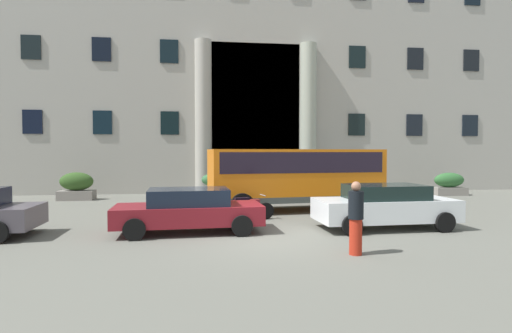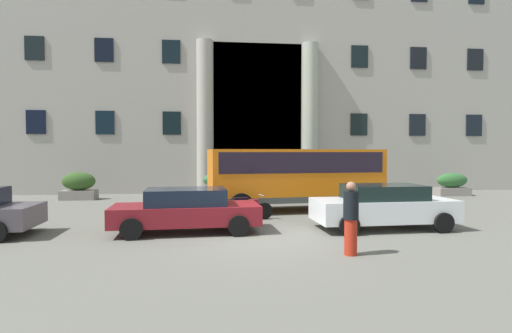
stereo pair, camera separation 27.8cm
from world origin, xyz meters
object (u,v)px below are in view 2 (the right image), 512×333
(motorcycle_near_kerb, at_px, (244,208))
(hedge_planter_entrance_right, at_px, (79,186))
(orange_minibus, at_px, (295,174))
(hedge_planter_far_east, at_px, (275,185))
(hedge_planter_far_west, at_px, (452,185))
(hedge_planter_east, at_px, (218,185))
(parked_hatchback_near, at_px, (186,210))
(pedestrian_woman_with_bag, at_px, (351,218))
(parked_sedan_far, at_px, (383,206))
(bus_stop_sign, at_px, (380,170))

(motorcycle_near_kerb, bearing_deg, hedge_planter_entrance_right, 125.37)
(orange_minibus, height_order, hedge_planter_entrance_right, orange_minibus)
(hedge_planter_far_east, xyz_separation_m, hedge_planter_far_west, (10.03, 0.03, -0.06))
(orange_minibus, distance_m, hedge_planter_far_east, 4.75)
(hedge_planter_east, relative_size, hedge_planter_far_west, 0.91)
(orange_minibus, bearing_deg, parked_hatchback_near, -141.61)
(parked_hatchback_near, distance_m, motorcycle_near_kerb, 2.74)
(hedge_planter_east, relative_size, hedge_planter_far_east, 0.92)
(pedestrian_woman_with_bag, bearing_deg, hedge_planter_far_west, 104.40)
(orange_minibus, bearing_deg, hedge_planter_far_west, 19.55)
(hedge_planter_far_east, distance_m, parked_sedan_far, 9.14)
(hedge_planter_far_west, bearing_deg, parked_sedan_far, -131.58)
(motorcycle_near_kerb, height_order, pedestrian_woman_with_bag, pedestrian_woman_with_bag)
(bus_stop_sign, height_order, hedge_planter_far_east, bus_stop_sign)
(hedge_planter_entrance_right, relative_size, pedestrian_woman_with_bag, 0.99)
(parked_sedan_far, distance_m, pedestrian_woman_with_bag, 3.73)
(hedge_planter_far_west, height_order, motorcycle_near_kerb, hedge_planter_far_west)
(hedge_planter_entrance_right, height_order, parked_sedan_far, hedge_planter_entrance_right)
(motorcycle_near_kerb, bearing_deg, bus_stop_sign, 16.45)
(hedge_planter_entrance_right, relative_size, motorcycle_near_kerb, 0.85)
(hedge_planter_entrance_right, bearing_deg, motorcycle_near_kerb, -41.89)
(hedge_planter_east, xyz_separation_m, hedge_planter_far_east, (3.02, -0.60, 0.04))
(hedge_planter_east, distance_m, hedge_planter_far_west, 13.06)
(hedge_planter_far_west, bearing_deg, parked_hatchback_near, -148.03)
(hedge_planter_entrance_right, height_order, motorcycle_near_kerb, hedge_planter_entrance_right)
(parked_sedan_far, bearing_deg, motorcycle_near_kerb, 151.89)
(orange_minibus, xyz_separation_m, hedge_planter_far_east, (-0.13, 4.67, -0.87))
(hedge_planter_east, height_order, parked_hatchback_near, parked_hatchback_near)
(orange_minibus, relative_size, hedge_planter_entrance_right, 4.23)
(hedge_planter_far_east, height_order, motorcycle_near_kerb, hedge_planter_far_east)
(hedge_planter_entrance_right, xyz_separation_m, motorcycle_near_kerb, (7.95, -7.13, -0.22))
(orange_minibus, height_order, parked_sedan_far, orange_minibus)
(hedge_planter_far_east, bearing_deg, bus_stop_sign, -35.02)
(hedge_planter_far_east, bearing_deg, orange_minibus, -88.37)
(hedge_planter_east, distance_m, motorcycle_near_kerb, 7.49)
(hedge_planter_entrance_right, distance_m, parked_sedan_far, 15.29)
(orange_minibus, relative_size, pedestrian_woman_with_bag, 4.17)
(orange_minibus, distance_m, motorcycle_near_kerb, 3.34)
(pedestrian_woman_with_bag, bearing_deg, hedge_planter_far_east, 144.27)
(bus_stop_sign, xyz_separation_m, hedge_planter_entrance_right, (-14.59, 3.43, -0.91))
(hedge_planter_east, relative_size, motorcycle_near_kerb, 0.83)
(motorcycle_near_kerb, bearing_deg, hedge_planter_far_west, 16.67)
(hedge_planter_far_west, distance_m, pedestrian_woman_with_bag, 15.65)
(parked_sedan_far, bearing_deg, orange_minibus, 112.58)
(bus_stop_sign, distance_m, hedge_planter_entrance_right, 15.01)
(orange_minibus, bearing_deg, hedge_planter_east, 115.01)
(hedge_planter_far_west, relative_size, parked_sedan_far, 0.41)
(hedge_planter_east, bearing_deg, hedge_planter_far_east, -11.28)
(motorcycle_near_kerb, bearing_deg, hedge_planter_east, 83.77)
(hedge_planter_far_east, height_order, parked_hatchback_near, hedge_planter_far_east)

